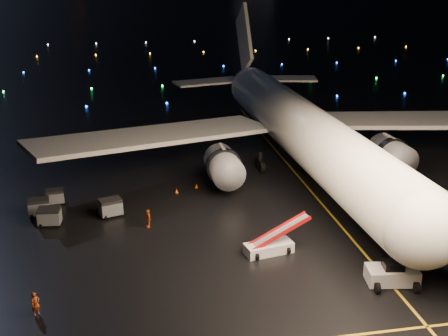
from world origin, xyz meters
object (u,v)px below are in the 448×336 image
(airliner, at_px, (294,93))
(belt_loader, at_px, (269,237))
(baggage_cart_3, at_px, (55,197))
(baggage_cart_2, at_px, (39,207))
(pushback_tug, at_px, (392,272))
(baggage_cart_1, at_px, (50,217))
(baggage_cart_0, at_px, (111,207))
(crew_a, at_px, (35,304))
(crew_c, at_px, (148,218))

(airliner, relative_size, belt_loader, 10.29)
(baggage_cart_3, bearing_deg, baggage_cart_2, -122.31)
(pushback_tug, height_order, baggage_cart_3, pushback_tug)
(baggage_cart_1, bearing_deg, baggage_cart_0, 15.80)
(baggage_cart_3, bearing_deg, crew_a, -94.89)
(airliner, relative_size, baggage_cart_3, 34.87)
(belt_loader, height_order, baggage_cart_1, belt_loader)
(airliner, xyz_separation_m, crew_c, (-19.35, -15.70, -8.36))
(airliner, relative_size, pushback_tug, 16.00)
(crew_a, xyz_separation_m, baggage_cart_2, (-2.00, 18.33, -0.03))
(pushback_tug, height_order, crew_c, pushback_tug)
(pushback_tug, relative_size, belt_loader, 0.64)
(airliner, bearing_deg, crew_c, -142.45)
(baggage_cart_1, bearing_deg, crew_c, -7.88)
(belt_loader, xyz_separation_m, crew_c, (-10.40, 7.26, -0.60))
(pushback_tug, bearing_deg, belt_loader, 150.78)
(belt_loader, relative_size, baggage_cart_0, 2.90)
(baggage_cart_1, bearing_deg, airliner, 30.00)
(baggage_cart_2, relative_size, baggage_cart_3, 1.12)
(crew_a, relative_size, baggage_cart_0, 0.85)
(pushback_tug, relative_size, baggage_cart_0, 1.87)
(baggage_cart_0, bearing_deg, crew_c, -59.45)
(pushback_tug, bearing_deg, crew_c, 152.50)
(crew_c, distance_m, baggage_cart_1, 9.91)
(baggage_cart_1, bearing_deg, baggage_cart_3, 95.21)
(baggage_cart_1, xyz_separation_m, baggage_cart_3, (-0.01, 5.44, -0.11))
(crew_c, height_order, baggage_cart_0, crew_c)
(crew_c, bearing_deg, baggage_cart_2, -127.05)
(belt_loader, xyz_separation_m, baggage_cart_0, (-14.09, 10.62, -0.61))
(airliner, height_order, baggage_cart_0, airliner)
(belt_loader, bearing_deg, baggage_cart_2, 139.60)
(belt_loader, distance_m, crew_c, 12.70)
(baggage_cart_0, xyz_separation_m, baggage_cart_1, (-5.97, -1.13, -0.02))
(pushback_tug, height_order, baggage_cart_2, pushback_tug)
(crew_a, height_order, baggage_cart_1, crew_a)
(baggage_cart_1, distance_m, baggage_cart_2, 2.99)
(belt_loader, bearing_deg, pushback_tug, -48.91)
(pushback_tug, distance_m, belt_loader, 10.94)
(airliner, bearing_deg, baggage_cart_3, -166.03)
(pushback_tug, xyz_separation_m, crew_c, (-19.00, 14.01, -0.03))
(pushback_tug, distance_m, baggage_cart_0, 28.56)
(crew_c, xyz_separation_m, baggage_cart_1, (-9.66, 2.22, -0.03))
(baggage_cart_2, bearing_deg, pushback_tug, -38.97)
(baggage_cart_0, bearing_deg, crew_a, -124.73)
(belt_loader, bearing_deg, crew_a, -173.15)
(crew_a, bearing_deg, baggage_cart_0, 34.41)
(airliner, distance_m, baggage_cart_1, 33.07)
(baggage_cart_1, bearing_deg, baggage_cart_2, 121.61)
(belt_loader, relative_size, crew_a, 3.43)
(belt_loader, bearing_deg, baggage_cart_0, 132.22)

